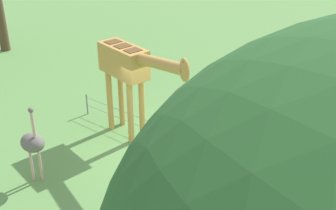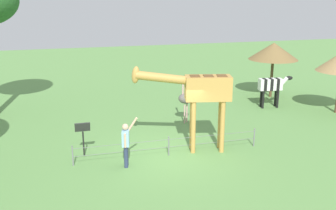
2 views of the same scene
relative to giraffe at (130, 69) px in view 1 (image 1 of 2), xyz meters
The scene contains 6 objects.
ground_plane 2.63m from the giraffe, ahead, with size 60.00×60.00×0.00m, color #60934C.
giraffe is the anchor object (origin of this frame).
visitor 3.33m from the giraffe, 13.50° to the left, with size 0.62×0.59×1.77m.
ostrich 3.50m from the giraffe, 98.42° to the right, with size 0.70×0.56×2.25m.
info_sign 4.58m from the giraffe, ahead, with size 0.56×0.21×1.32m.
wire_fence 2.29m from the giraffe, ahead, with size 7.05×0.05×0.75m.
Camera 1 is at (6.90, -8.91, 7.15)m, focal length 46.64 mm.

